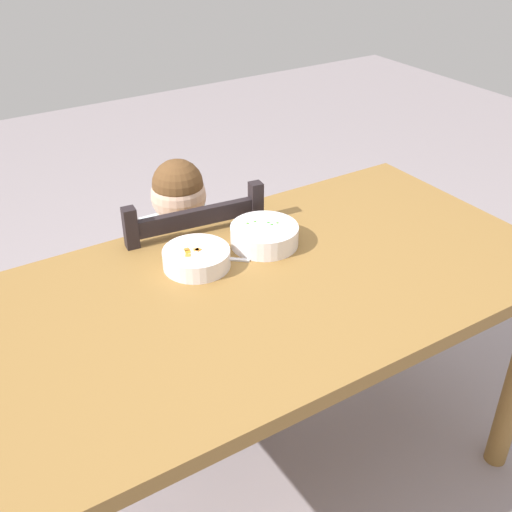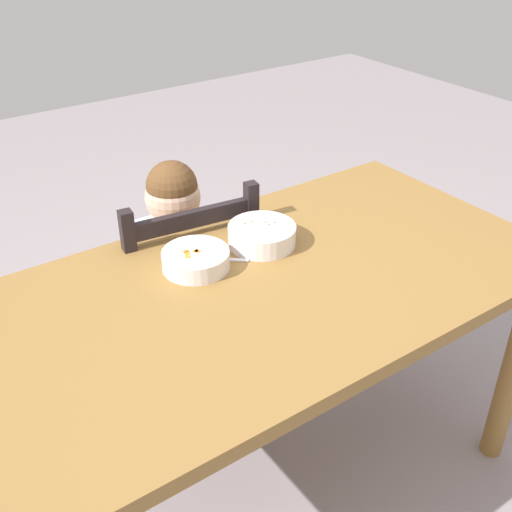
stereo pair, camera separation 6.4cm
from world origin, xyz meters
The scene contains 7 objects.
ground_plane centered at (0.00, 0.00, 0.00)m, with size 8.00×8.00×0.00m, color gray.
dining_table centered at (0.00, 0.00, 0.67)m, with size 1.54×0.81×0.78m.
dining_chair centered at (-0.03, 0.46, 0.44)m, with size 0.47×0.47×0.90m.
child_figure centered at (-0.02, 0.45, 0.62)m, with size 0.32×0.32×0.94m.
bowl_of_peas centered at (0.09, 0.16, 0.81)m, with size 0.19×0.19×0.06m.
bowl_of_carrots centered at (-0.13, 0.16, 0.81)m, with size 0.18×0.18×0.05m.
spoon centered at (-0.07, 0.16, 0.78)m, with size 0.12×0.10×0.01m.
Camera 1 is at (-0.74, -1.10, 1.67)m, focal length 43.72 mm.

